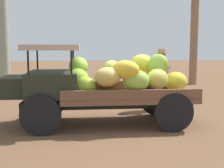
# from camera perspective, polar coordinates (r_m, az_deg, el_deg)

# --- Properties ---
(ground_plane) EXTENTS (60.00, 60.00, 0.00)m
(ground_plane) POSITION_cam_1_polar(r_m,az_deg,el_deg) (7.27, 1.73, -7.41)
(ground_plane) COLOR brown
(truck) EXTENTS (4.51, 2.02, 1.86)m
(truck) POSITION_cam_1_polar(r_m,az_deg,el_deg) (7.02, -3.31, -0.03)
(truck) COLOR black
(truck) RESTS_ON ground
(farmer) EXTENTS (0.54, 0.50, 1.74)m
(farmer) POSITION_cam_1_polar(r_m,az_deg,el_deg) (8.82, 9.25, 1.65)
(farmer) COLOR #45556C
(farmer) RESTS_ON ground
(loose_banana_bunch) EXTENTS (0.58, 0.50, 0.39)m
(loose_banana_bunch) POSITION_cam_1_polar(r_m,az_deg,el_deg) (9.38, 1.70, -2.83)
(loose_banana_bunch) COLOR gold
(loose_banana_bunch) RESTS_ON ground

